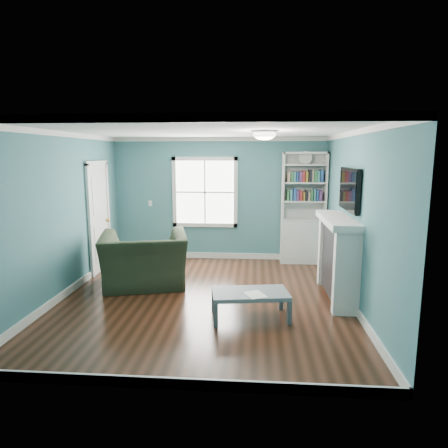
{
  "coord_description": "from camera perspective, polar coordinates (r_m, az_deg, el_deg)",
  "views": [
    {
      "loc": [
        0.77,
        -5.98,
        2.25
      ],
      "look_at": [
        0.27,
        0.4,
        1.13
      ],
      "focal_mm": 32.0,
      "sensor_mm": 36.0,
      "label": 1
    }
  ],
  "objects": [
    {
      "name": "ceiling_fixture",
      "position": [
        6.09,
        5.81,
        12.68
      ],
      "size": [
        0.38,
        0.38,
        0.15
      ],
      "color": "white",
      "rests_on": "room_walls"
    },
    {
      "name": "door",
      "position": [
        8.05,
        -17.42,
        1.06
      ],
      "size": [
        0.12,
        0.98,
        2.17
      ],
      "color": "silver",
      "rests_on": "ground"
    },
    {
      "name": "room_walls",
      "position": [
        6.07,
        -2.88,
        3.58
      ],
      "size": [
        5.0,
        5.0,
        5.0
      ],
      "color": "teal",
      "rests_on": "ground"
    },
    {
      "name": "floor",
      "position": [
        6.43,
        -2.76,
        -10.56
      ],
      "size": [
        5.0,
        5.0,
        0.0
      ],
      "primitive_type": "plane",
      "color": "black",
      "rests_on": "ground"
    },
    {
      "name": "paper_sheet",
      "position": [
        5.49,
        4.46,
        -10.02
      ],
      "size": [
        0.35,
        0.38,
        0.0
      ],
      "primitive_type": "cube",
      "rotation": [
        0.0,
        0.0,
        0.47
      ],
      "color": "white",
      "rests_on": "coffee_table"
    },
    {
      "name": "tv",
      "position": [
        6.36,
        17.48,
        4.73
      ],
      "size": [
        0.06,
        1.1,
        0.65
      ],
      "primitive_type": "cube",
      "color": "black",
      "rests_on": "fireplace"
    },
    {
      "name": "bookshelf",
      "position": [
        8.44,
        11.2,
        0.69
      ],
      "size": [
        0.9,
        0.35,
        2.31
      ],
      "color": "silver",
      "rests_on": "ground"
    },
    {
      "name": "light_switch",
      "position": [
        8.83,
        -10.49,
        2.92
      ],
      "size": [
        0.08,
        0.01,
        0.12
      ],
      "primitive_type": "cube",
      "color": "white",
      "rests_on": "room_walls"
    },
    {
      "name": "recliner",
      "position": [
        6.98,
        -11.35,
        -3.79
      ],
      "size": [
        1.6,
        1.24,
        1.24
      ],
      "primitive_type": "imported",
      "rotation": [
        0.0,
        0.0,
        -2.89
      ],
      "color": "#222E1D",
      "rests_on": "ground"
    },
    {
      "name": "window",
      "position": [
        8.57,
        -2.74,
        4.55
      ],
      "size": [
        1.4,
        0.06,
        1.5
      ],
      "color": "white",
      "rests_on": "room_walls"
    },
    {
      "name": "fireplace",
      "position": [
        6.52,
        15.95,
        -4.81
      ],
      "size": [
        0.44,
        1.58,
        1.3
      ],
      "color": "black",
      "rests_on": "ground"
    },
    {
      "name": "coffee_table",
      "position": [
        5.61,
        3.77,
        -10.1
      ],
      "size": [
        1.12,
        0.72,
        0.38
      ],
      "rotation": [
        0.0,
        0.0,
        0.16
      ],
      "color": "#434A51",
      "rests_on": "ground"
    },
    {
      "name": "trim",
      "position": [
        6.11,
        -2.85,
        0.36
      ],
      "size": [
        4.5,
        5.0,
        2.6
      ],
      "color": "white",
      "rests_on": "ground"
    }
  ]
}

